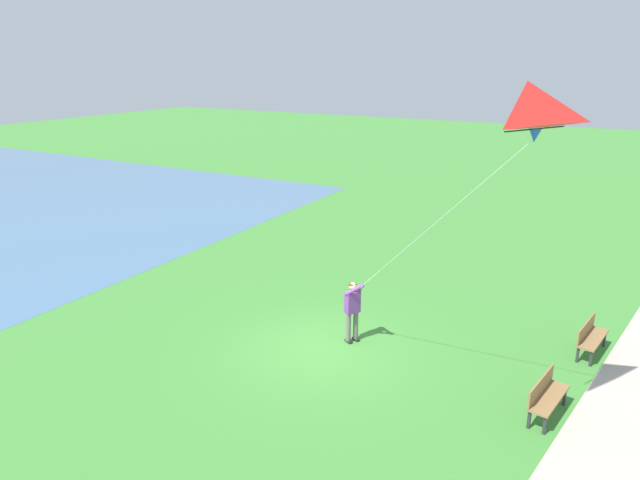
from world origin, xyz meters
TOP-DOWN VIEW (x-y plane):
  - ground_plane at (0.00, 0.00)m, footprint 120.00×120.00m
  - person_kite_flyer at (-0.47, -0.74)m, footprint 0.62×0.53m
  - flying_kite at (-4.81, 1.82)m, footprint 4.65×3.20m
  - park_bench_near_walkway at (-6.16, -3.20)m, footprint 0.68×1.55m
  - park_bench_far_walkway at (-5.60, 0.25)m, footprint 0.68×1.55m

SIDE VIEW (x-z plane):
  - ground_plane at x=0.00m, z-range 0.00..0.00m
  - park_bench_near_walkway at x=-6.16m, z-range 0.07..0.95m
  - park_bench_far_walkway at x=-5.60m, z-range 0.07..0.95m
  - person_kite_flyer at x=-0.47m, z-range 0.13..1.96m
  - flying_kite at x=-4.81m, z-range 3.91..9.16m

